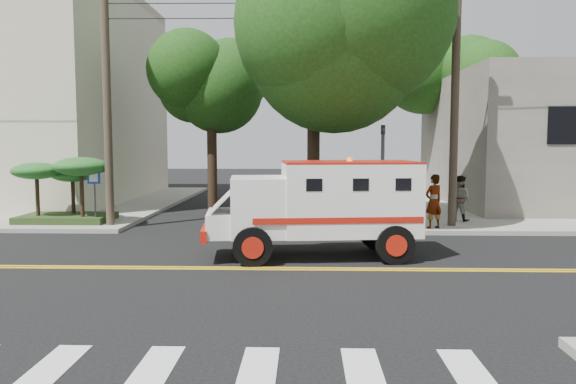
{
  "coord_description": "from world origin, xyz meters",
  "views": [
    {
      "loc": [
        1.23,
        -13.24,
        3.04
      ],
      "look_at": [
        0.72,
        2.85,
        1.6
      ],
      "focal_mm": 35.0,
      "sensor_mm": 36.0,
      "label": 1
    }
  ],
  "objects": [
    {
      "name": "tree_right",
      "position": [
        8.84,
        15.77,
        6.09
      ],
      "size": [
        4.8,
        4.5,
        8.2
      ],
      "color": "black",
      "rests_on": "ground"
    },
    {
      "name": "pedestrian_b",
      "position": [
        6.87,
        7.38,
        0.98
      ],
      "size": [
        1.03,
        1.01,
        1.67
      ],
      "primitive_type": "imported",
      "rotation": [
        0.0,
        0.0,
        2.43
      ],
      "color": "gray",
      "rests_on": "sidewalk_ne"
    },
    {
      "name": "armored_truck",
      "position": [
        1.66,
        1.44,
        1.44
      ],
      "size": [
        5.76,
        2.75,
        2.53
      ],
      "rotation": [
        0.0,
        0.0,
        0.11
      ],
      "color": "white",
      "rests_on": "ground"
    },
    {
      "name": "tree_main",
      "position": [
        1.94,
        6.21,
        7.2
      ],
      "size": [
        6.08,
        5.7,
        9.85
      ],
      "color": "black",
      "rests_on": "ground"
    },
    {
      "name": "utility_pole_left",
      "position": [
        -5.6,
        6.0,
        4.5
      ],
      "size": [
        0.28,
        0.28,
        9.0
      ],
      "primitive_type": "cylinder",
      "color": "#382D23",
      "rests_on": "ground"
    },
    {
      "name": "accessibility_sign",
      "position": [
        -6.2,
        6.17,
        1.37
      ],
      "size": [
        0.45,
        0.1,
        2.02
      ],
      "color": "#3F3F42",
      "rests_on": "ground"
    },
    {
      "name": "ground",
      "position": [
        0.0,
        0.0,
        0.0
      ],
      "size": [
        100.0,
        100.0,
        0.0
      ],
      "primitive_type": "plane",
      "color": "black",
      "rests_on": "ground"
    },
    {
      "name": "utility_pole_right",
      "position": [
        6.3,
        6.2,
        4.5
      ],
      "size": [
        0.28,
        0.28,
        9.0
      ],
      "primitive_type": "cylinder",
      "color": "#382D23",
      "rests_on": "ground"
    },
    {
      "name": "tree_left",
      "position": [
        -2.68,
        11.79,
        5.73
      ],
      "size": [
        4.48,
        4.2,
        7.7
      ],
      "color": "black",
      "rests_on": "ground"
    },
    {
      "name": "pedestrian_a",
      "position": [
        5.5,
        5.5,
        1.06
      ],
      "size": [
        0.79,
        0.7,
        1.82
      ],
      "primitive_type": "imported",
      "rotation": [
        0.0,
        0.0,
        3.63
      ],
      "color": "gray",
      "rests_on": "sidewalk_ne"
    },
    {
      "name": "traffic_signal",
      "position": [
        3.8,
        5.6,
        2.23
      ],
      "size": [
        0.15,
        0.18,
        3.6
      ],
      "color": "#3F3F42",
      "rests_on": "ground"
    },
    {
      "name": "sidewalk_ne",
      "position": [
        13.5,
        13.5,
        0.07
      ],
      "size": [
        17.0,
        17.0,
        0.15
      ],
      "primitive_type": "cube",
      "color": "gray",
      "rests_on": "ground"
    },
    {
      "name": "palm_planter",
      "position": [
        -7.44,
        6.62,
        1.65
      ],
      "size": [
        3.52,
        2.63,
        2.36
      ],
      "color": "#1E3314",
      "rests_on": "sidewalk_nw"
    },
    {
      "name": "sidewalk_nw",
      "position": [
        -13.5,
        13.5,
        0.07
      ],
      "size": [
        17.0,
        17.0,
        0.15
      ],
      "primitive_type": "cube",
      "color": "gray",
      "rests_on": "ground"
    }
  ]
}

